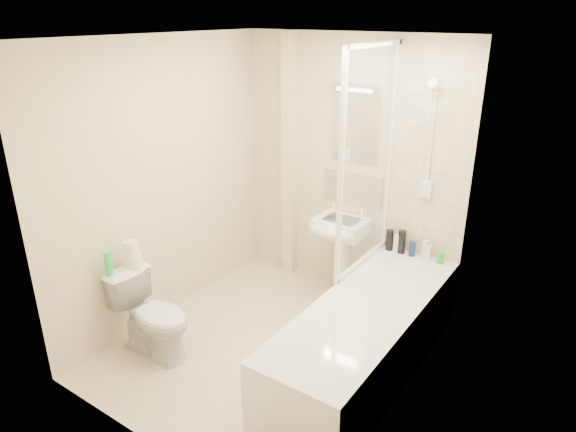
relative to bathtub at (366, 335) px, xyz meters
The scene contains 26 objects.
floor 0.83m from the bathtub, 165.07° to the right, with size 2.50×2.50×0.00m, color beige.
wall_back 1.58m from the bathtub, 125.54° to the left, with size 2.20×0.02×2.40m, color beige.
wall_left 2.07m from the bathtub, behind, with size 0.02×2.50×2.40m, color beige.
wall_right 1.00m from the bathtub, 29.74° to the right, with size 0.02×2.50×2.40m, color beige.
ceiling 2.25m from the bathtub, 165.07° to the right, with size 2.20×2.50×0.02m, color white.
tile_back 1.54m from the bathtub, 90.00° to the left, with size 0.70×0.01×1.75m, color beige.
tile_right 1.19m from the bathtub, ahead, with size 0.01×2.10×1.75m, color beige.
pipe_boxing 1.92m from the bathtub, 144.15° to the left, with size 0.12×0.12×2.40m, color beige.
splashback 1.46m from the bathtub, 123.94° to the left, with size 0.60×0.01×0.30m, color beige.
mirror 1.80m from the bathtub, 123.99° to the left, with size 0.46×0.01×0.60m, color white.
strip_light 2.07m from the bathtub, 124.59° to the left, with size 0.42×0.07×0.07m, color silver.
bathtub is the anchor object (origin of this frame).
shower_screen 1.35m from the bathtub, 120.33° to the left, with size 0.04×0.92×1.80m.
shower_fixture 1.60m from the bathtub, 90.10° to the left, with size 0.10×0.16×0.99m.
pedestal_sink 1.13m from the bathtub, 130.71° to the left, with size 0.46×0.45×0.89m.
bottle_black_a 1.06m from the bathtub, 105.43° to the left, with size 0.07×0.07×0.19m, color black.
bottle_white_a 1.04m from the bathtub, 101.28° to the left, with size 0.06×0.06×0.16m, color silver.
bottle_black_b 1.04m from the bathtub, 98.87° to the left, with size 0.07×0.07×0.21m, color black.
bottle_blue 1.02m from the bathtub, 92.89° to the left, with size 0.06×0.06×0.13m, color navy.
bottle_cream 1.02m from the bathtub, 85.92° to the left, with size 0.06×0.06×0.17m, color beige.
bottle_white_b 1.02m from the bathtub, 84.35° to the left, with size 0.05×0.05×0.14m, color white.
bottle_green 1.03m from the bathtub, 77.88° to the left, with size 0.06×0.06×0.10m, color green.
toilet 1.66m from the bathtub, 152.31° to the right, with size 0.67×0.38×0.68m, color white.
toilet_roll_lower 1.89m from the bathtub, 157.12° to the right, with size 0.11×0.11×0.11m, color white.
toilet_roll_upper 1.93m from the bathtub, 157.21° to the right, with size 0.12×0.12×0.11m, color white.
green_bottle 2.03m from the bathtub, 152.54° to the right, with size 0.06×0.06×0.18m, color green.
Camera 1 is at (2.10, -2.81, 2.56)m, focal length 32.00 mm.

